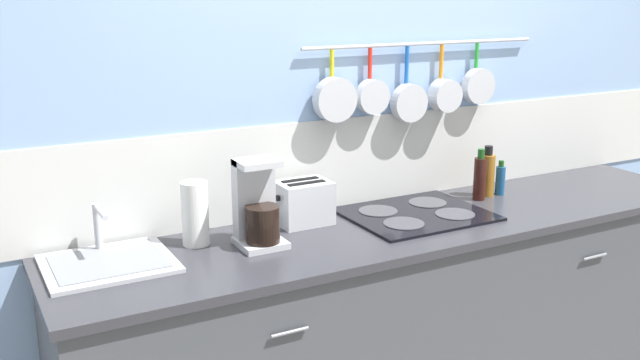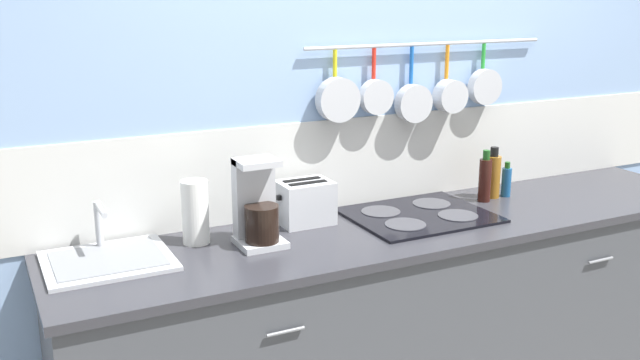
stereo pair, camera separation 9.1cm
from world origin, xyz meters
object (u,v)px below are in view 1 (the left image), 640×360
Objects in this scene: paper_towel_roll at (195,213)px; bottle_olive_oil at (480,177)px; coffee_maker at (258,210)px; toaster at (303,202)px; bottle_vinegar at (500,180)px; bottle_cooking_wine at (487,174)px.

paper_towel_roll reaches higher than bottle_olive_oil.
coffee_maker reaches higher than toaster.
toaster is at bearing 176.52° from bottle_vinegar.
paper_towel_roll is 1.35m from bottle_olive_oil.
bottle_olive_oil is at bearing -172.49° from bottle_vinegar.
coffee_maker is at bearing -176.25° from bottle_vinegar.
coffee_maker reaches higher than paper_towel_roll.
bottle_olive_oil is 1.00× the size of bottle_cooking_wine.
bottle_vinegar is (0.14, 0.02, -0.03)m from bottle_olive_oil.
bottle_cooking_wine is 1.45× the size of bottle_vinegar.
paper_towel_roll reaches higher than bottle_cooking_wine.
coffee_maker is 1.42× the size of toaster.
bottle_cooking_wine reaches higher than toaster.
paper_towel_roll reaches higher than toaster.
coffee_maker is 2.02× the size of bottle_vinegar.
toaster is 0.88m from bottle_olive_oil.
bottle_cooking_wine is (1.42, -0.01, -0.02)m from paper_towel_roll.
paper_towel_roll is 1.42m from bottle_cooking_wine.
coffee_maker is at bearing -28.45° from paper_towel_roll.
bottle_vinegar is at bearing 3.75° from coffee_maker.
paper_towel_roll is at bearing 151.55° from coffee_maker.
bottle_olive_oil reaches higher than bottle_vinegar.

